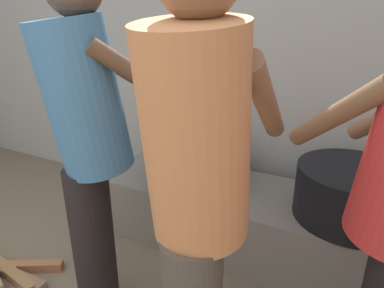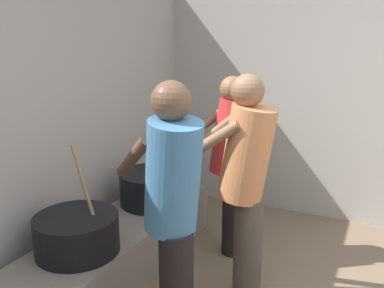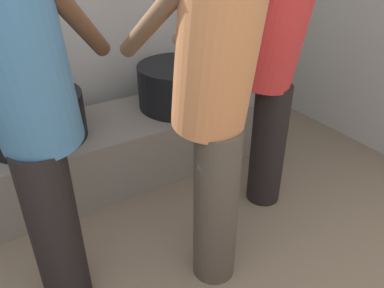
# 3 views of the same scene
# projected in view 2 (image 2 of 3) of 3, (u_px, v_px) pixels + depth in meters

# --- Properties ---
(hearth_ledge) EXTENTS (2.11, 0.60, 0.41)m
(hearth_ledge) POSITION_uv_depth(u_px,v_px,m) (121.00, 247.00, 3.29)
(hearth_ledge) COLOR slate
(hearth_ledge) RESTS_ON ground_plane
(cooking_pot_main) EXTENTS (0.57, 0.57, 0.72)m
(cooking_pot_main) POSITION_uv_depth(u_px,v_px,m) (77.00, 234.00, 2.80)
(cooking_pot_main) COLOR black
(cooking_pot_main) RESTS_ON hearth_ledge
(cooking_pot_secondary) EXTENTS (0.57, 0.57, 0.74)m
(cooking_pot_secondary) POSITION_uv_depth(u_px,v_px,m) (153.00, 188.00, 3.61)
(cooking_pot_secondary) COLOR black
(cooking_pot_secondary) RESTS_ON hearth_ledge
(cook_in_orange_shirt) EXTENTS (0.37, 0.68, 1.61)m
(cook_in_orange_shirt) POSITION_uv_depth(u_px,v_px,m) (245.00, 178.00, 2.74)
(cook_in_orange_shirt) COLOR #4C4238
(cook_in_orange_shirt) RESTS_ON ground_plane
(cook_in_blue_shirt) EXTENTS (0.65, 0.73, 1.62)m
(cook_in_blue_shirt) POSITION_uv_depth(u_px,v_px,m) (173.00, 206.00, 2.28)
(cook_in_blue_shirt) COLOR black
(cook_in_blue_shirt) RESTS_ON ground_plane
(cook_in_red_shirt) EXTENTS (0.67, 0.69, 1.54)m
(cook_in_red_shirt) POSITION_uv_depth(u_px,v_px,m) (232.00, 157.00, 3.38)
(cook_in_red_shirt) COLOR black
(cook_in_red_shirt) RESTS_ON ground_plane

